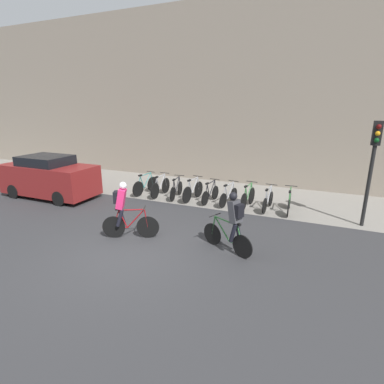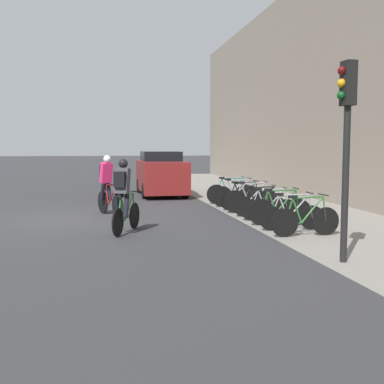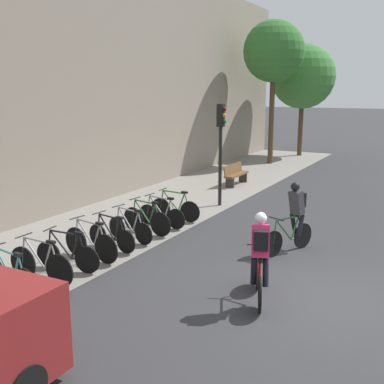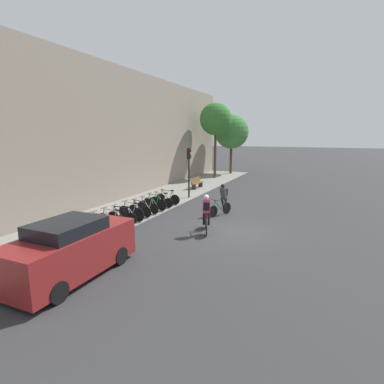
% 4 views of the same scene
% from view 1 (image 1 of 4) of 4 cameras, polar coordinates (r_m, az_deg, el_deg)
% --- Properties ---
extents(ground, '(200.00, 200.00, 0.00)m').
position_cam_1_polar(ground, '(8.62, -12.23, -11.64)').
color(ground, '#333335').
extents(kerb_strip, '(44.00, 4.50, 0.01)m').
position_cam_1_polar(kerb_strip, '(14.23, 3.52, -0.02)').
color(kerb_strip, gray).
rests_on(kerb_strip, ground).
extents(building_facade, '(44.00, 0.60, 8.91)m').
position_cam_1_polar(building_facade, '(16.10, 7.04, 17.81)').
color(building_facade, gray).
rests_on(building_facade, ground).
extents(cyclist_pink, '(1.63, 0.75, 1.79)m').
position_cam_1_polar(cyclist_pink, '(9.32, -12.81, -3.17)').
color(cyclist_pink, black).
rests_on(cyclist_pink, ground).
extents(cyclist_grey, '(1.62, 0.78, 1.77)m').
position_cam_1_polar(cyclist_grey, '(8.21, 7.74, -5.56)').
color(cyclist_grey, black).
rests_on(cyclist_grey, ground).
extents(parked_bike_0, '(0.46, 1.72, 0.99)m').
position_cam_1_polar(parked_bike_0, '(14.01, -8.88, 1.28)').
color(parked_bike_0, black).
rests_on(parked_bike_0, ground).
extents(parked_bike_1, '(0.46, 1.74, 0.99)m').
position_cam_1_polar(parked_bike_1, '(13.62, -6.02, 0.97)').
color(parked_bike_1, black).
rests_on(parked_bike_1, ground).
extents(parked_bike_2, '(0.46, 1.64, 0.95)m').
position_cam_1_polar(parked_bike_2, '(13.26, -2.99, 0.49)').
color(parked_bike_2, black).
rests_on(parked_bike_2, ground).
extents(parked_bike_3, '(0.46, 1.72, 0.99)m').
position_cam_1_polar(parked_bike_3, '(12.93, 0.19, 0.24)').
color(parked_bike_3, black).
rests_on(parked_bike_3, ground).
extents(parked_bike_4, '(0.46, 1.56, 0.93)m').
position_cam_1_polar(parked_bike_4, '(12.66, 3.52, -0.32)').
color(parked_bike_4, black).
rests_on(parked_bike_4, ground).
extents(parked_bike_5, '(0.46, 1.58, 0.93)m').
position_cam_1_polar(parked_bike_5, '(12.43, 6.99, -0.73)').
color(parked_bike_5, black).
rests_on(parked_bike_5, ground).
extents(parked_bike_6, '(0.46, 1.67, 0.98)m').
position_cam_1_polar(parked_bike_6, '(12.24, 10.58, -1.01)').
color(parked_bike_6, black).
rests_on(parked_bike_6, ground).
extents(parked_bike_7, '(0.46, 1.64, 0.94)m').
position_cam_1_polar(parked_bike_7, '(12.11, 14.27, -1.57)').
color(parked_bike_7, black).
rests_on(parked_bike_7, ground).
extents(parked_bike_8, '(0.46, 1.67, 0.96)m').
position_cam_1_polar(parked_bike_8, '(12.02, 18.03, -1.93)').
color(parked_bike_8, black).
rests_on(parked_bike_8, ground).
extents(traffic_light_pole, '(0.26, 0.30, 3.51)m').
position_cam_1_polar(traffic_light_pole, '(11.27, 31.28, 6.03)').
color(traffic_light_pole, black).
rests_on(traffic_light_pole, ground).
extents(parked_car, '(4.30, 1.84, 1.85)m').
position_cam_1_polar(parked_car, '(14.74, -25.52, 2.56)').
color(parked_car, maroon).
rests_on(parked_car, ground).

